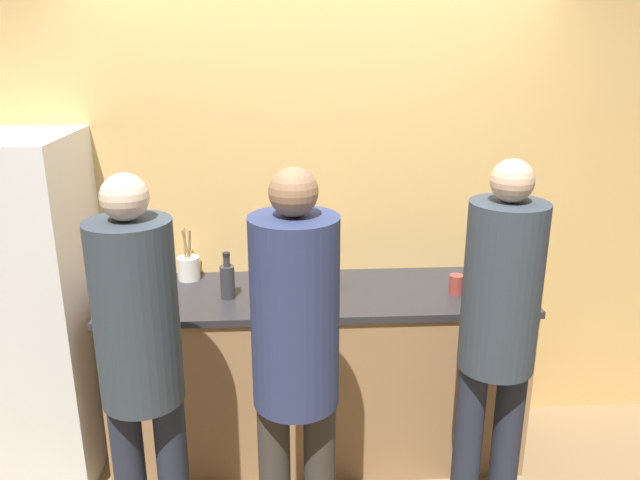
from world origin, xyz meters
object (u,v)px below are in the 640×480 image
utensil_crock (189,267)px  bottle_dark (227,280)px  cup_black (494,289)px  fruit_bowl (312,275)px  person_center (296,354)px  person_right (498,326)px  cup_red (456,284)px  bottle_red (157,284)px  person_left (140,356)px  refrigerator (12,311)px

utensil_crock → bottle_dark: size_ratio=1.18×
utensil_crock → cup_black: size_ratio=2.85×
fruit_bowl → person_center: bearing=-96.6°
person_right → cup_red: (-0.03, 0.56, -0.03)m
fruit_bowl → bottle_dark: bearing=-161.6°
person_right → utensil_crock: person_right is taller
utensil_crock → bottle_red: utensil_crock is taller
cup_black → cup_red: (-0.18, 0.07, 0.00)m
person_left → bottle_red: size_ratio=7.42×
cup_black → person_left: bearing=-158.0°
person_right → fruit_bowl: (-0.76, 0.72, -0.03)m
utensil_crock → cup_black: bearing=-12.6°
refrigerator → person_center: 1.66m
refrigerator → utensil_crock: 0.90m
person_left → fruit_bowl: 1.14m
bottle_red → cup_black: 1.69m
person_left → cup_black: size_ratio=17.56×
person_left → person_center: (0.60, -0.07, 0.03)m
person_center → cup_black: (1.02, 0.73, -0.05)m
bottle_red → bottle_dark: (0.34, 0.03, 0.00)m
person_right → cup_black: (0.15, 0.49, -0.03)m
fruit_bowl → bottle_dark: bottle_dark is taller
bottle_dark → cup_black: size_ratio=2.43×
person_center → fruit_bowl: size_ratio=6.68×
person_left → bottle_dark: person_left is taller
utensil_crock → bottle_dark: bearing=-49.3°
person_left → fruit_bowl: person_left is taller
person_left → cup_black: bearing=22.0°
cup_black → utensil_crock: bearing=167.4°
person_left → bottle_red: (-0.07, 0.71, 0.02)m
bottle_red → cup_black: size_ratio=2.37×
bottle_red → cup_black: bottle_red is taller
refrigerator → bottle_red: (0.75, -0.06, 0.15)m
cup_black → cup_red: 0.19m
person_right → cup_red: bearing=93.0°
person_center → fruit_bowl: bearing=83.4°
refrigerator → utensil_crock: refrigerator is taller
fruit_bowl → utensil_crock: 0.68m
cup_red → refrigerator: bearing=178.7°
person_left → bottle_dark: (0.28, 0.74, 0.02)m
person_left → person_center: size_ratio=0.98×
fruit_bowl → bottle_red: 0.80m
fruit_bowl → cup_red: bearing=-12.4°
fruit_bowl → utensil_crock: size_ratio=0.94×
person_left → person_center: bearing=-6.8°
refrigerator → fruit_bowl: bearing=4.1°
cup_red → person_right: bearing=-87.0°
refrigerator → cup_red: refrigerator is taller
utensil_crock → bottle_red: bearing=-110.5°
person_right → cup_red: size_ratio=17.38×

